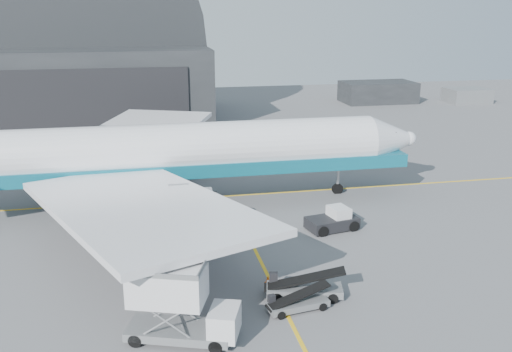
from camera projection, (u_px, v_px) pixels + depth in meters
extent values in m
plane|color=#565659|center=(275.00, 290.00, 37.88)|extent=(200.00, 200.00, 0.00)
cube|color=gold|center=(228.00, 196.00, 56.67)|extent=(80.00, 0.25, 0.02)
cube|color=gold|center=(282.00, 304.00, 36.00)|extent=(0.25, 40.00, 0.02)
cube|color=black|center=(52.00, 84.00, 93.00)|extent=(50.00, 28.00, 12.00)
cube|color=black|center=(39.00, 104.00, 80.04)|extent=(42.00, 0.40, 9.50)
cube|color=black|center=(377.00, 102.00, 112.82)|extent=(14.00, 8.00, 4.00)
cube|color=slate|center=(466.00, 103.00, 112.33)|extent=(8.00, 6.00, 2.80)
cylinder|color=white|center=(183.00, 149.00, 53.04)|extent=(36.89, 4.92, 4.92)
cone|color=white|center=(390.00, 139.00, 57.02)|extent=(4.51, 4.92, 4.92)
sphere|color=white|center=(409.00, 139.00, 57.42)|extent=(1.43, 1.43, 1.43)
cube|color=black|center=(379.00, 134.00, 56.61)|extent=(2.66, 2.25, 0.72)
cube|color=#0D5A6F|center=(183.00, 166.00, 53.49)|extent=(43.03, 4.97, 1.23)
cube|color=white|center=(140.00, 206.00, 41.00)|extent=(18.89, 25.12, 1.50)
cube|color=white|center=(138.00, 134.00, 64.09)|extent=(18.89, 25.12, 1.50)
cylinder|color=gray|center=(179.00, 206.00, 45.90)|extent=(5.33, 2.77, 2.77)
cylinder|color=gray|center=(168.00, 156.00, 61.30)|extent=(5.33, 2.77, 2.77)
cylinder|color=#A5A5AA|center=(338.00, 180.00, 57.10)|extent=(0.29, 0.29, 2.87)
cylinder|color=black|center=(337.00, 189.00, 57.38)|extent=(1.13, 0.36, 1.13)
cylinder|color=black|center=(165.00, 211.00, 50.92)|extent=(1.33, 0.46, 1.33)
cylinder|color=black|center=(161.00, 189.00, 57.08)|extent=(1.33, 0.46, 1.33)
cube|color=slate|center=(180.00, 331.00, 32.07)|extent=(6.35, 4.18, 0.49)
cube|color=silver|center=(224.00, 322.00, 31.52)|extent=(2.23, 2.65, 1.57)
cube|color=black|center=(237.00, 319.00, 31.35)|extent=(0.69, 1.79, 0.88)
cube|color=silver|center=(168.00, 285.00, 31.35)|extent=(4.71, 3.68, 1.97)
cylinder|color=black|center=(216.00, 347.00, 30.84)|extent=(0.84, 0.54, 0.79)
cylinder|color=black|center=(223.00, 326.00, 32.80)|extent=(0.84, 0.54, 0.79)
cylinder|color=black|center=(135.00, 340.00, 31.43)|extent=(0.84, 0.54, 0.79)
cylinder|color=black|center=(147.00, 321.00, 33.39)|extent=(0.84, 0.54, 0.79)
cube|color=black|center=(332.00, 223.00, 48.06)|extent=(4.58, 3.11, 0.95)
cube|color=silver|center=(339.00, 212.00, 48.06)|extent=(1.82, 2.15, 0.95)
cylinder|color=black|center=(353.00, 226.00, 47.73)|extent=(1.00, 0.55, 0.95)
cylinder|color=black|center=(340.00, 218.00, 49.59)|extent=(1.00, 0.55, 0.95)
cylinder|color=black|center=(323.00, 231.00, 46.62)|extent=(1.00, 0.55, 0.95)
cylinder|color=black|center=(310.00, 223.00, 48.48)|extent=(1.00, 0.55, 0.95)
cube|color=slate|center=(298.00, 304.00, 35.24)|extent=(4.01, 1.93, 0.39)
cube|color=black|center=(298.00, 295.00, 35.06)|extent=(4.18, 1.54, 1.12)
cube|color=black|center=(272.00, 299.00, 35.00)|extent=(0.49, 0.42, 0.52)
cylinder|color=black|center=(323.00, 307.00, 35.21)|extent=(0.55, 0.30, 0.52)
cylinder|color=black|center=(314.00, 298.00, 36.30)|extent=(0.55, 0.30, 0.52)
cylinder|color=black|center=(281.00, 315.00, 34.24)|extent=(0.55, 0.30, 0.52)
cylinder|color=black|center=(273.00, 306.00, 35.34)|extent=(0.55, 0.30, 0.52)
cube|color=slate|center=(304.00, 290.00, 36.81)|extent=(5.12, 2.70, 0.50)
cube|color=black|center=(305.00, 279.00, 36.59)|extent=(5.31, 2.23, 1.42)
cube|color=black|center=(273.00, 278.00, 37.28)|extent=(0.64, 0.55, 0.66)
cylinder|color=black|center=(333.00, 298.00, 36.08)|extent=(0.71, 0.42, 0.66)
cylinder|color=black|center=(330.00, 287.00, 37.57)|extent=(0.71, 0.42, 0.66)
cylinder|color=black|center=(277.00, 298.00, 36.15)|extent=(0.71, 0.42, 0.66)
cylinder|color=black|center=(277.00, 286.00, 37.64)|extent=(0.71, 0.42, 0.66)
cube|color=#E35007|center=(268.00, 283.00, 38.76)|extent=(0.40, 0.40, 0.03)
cone|color=#E35007|center=(268.00, 279.00, 38.68)|extent=(0.40, 0.40, 0.58)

